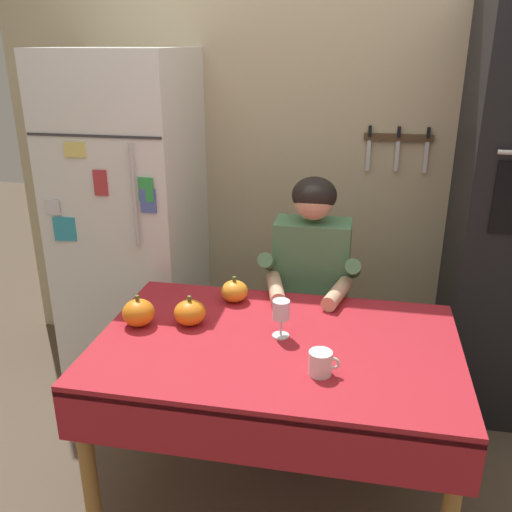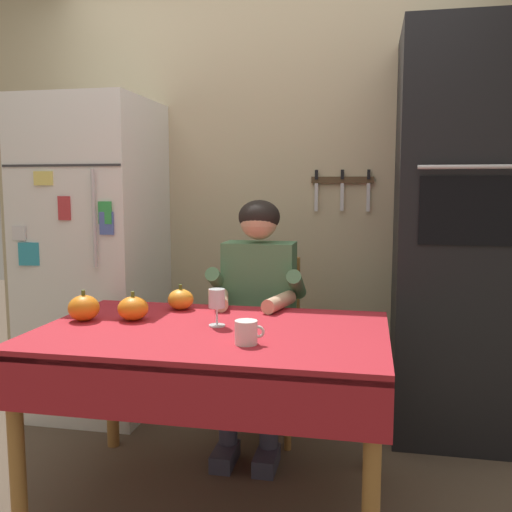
{
  "view_description": "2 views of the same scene",
  "coord_description": "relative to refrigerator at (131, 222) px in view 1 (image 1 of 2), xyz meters",
  "views": [
    {
      "loc": [
        0.29,
        -1.78,
        1.83
      ],
      "look_at": [
        -0.11,
        0.25,
        1.03
      ],
      "focal_mm": 39.16,
      "sensor_mm": 36.0,
      "label": 1
    },
    {
      "loc": [
        0.61,
        -2.04,
        1.3
      ],
      "look_at": [
        0.14,
        0.3,
        1.02
      ],
      "focal_mm": 39.42,
      "sensor_mm": 36.0,
      "label": 2
    }
  ],
  "objects": [
    {
      "name": "pumpkin_small",
      "position": [
        0.37,
        -0.84,
        -0.1
      ],
      "size": [
        0.13,
        0.13,
        0.13
      ],
      "color": "orange",
      "rests_on": "dining_table"
    },
    {
      "name": "ground_plane",
      "position": [
        0.95,
        -0.96,
        -0.9
      ],
      "size": [
        10.0,
        10.0,
        0.0
      ],
      "primitive_type": "plane",
      "color": "brown",
      "rests_on": "ground"
    },
    {
      "name": "pumpkin_large",
      "position": [
        0.58,
        -0.79,
        -0.11
      ],
      "size": [
        0.13,
        0.13,
        0.12
      ],
      "color": "orange",
      "rests_on": "dining_table"
    },
    {
      "name": "pumpkin_medium",
      "position": [
        0.71,
        -0.54,
        -0.11
      ],
      "size": [
        0.12,
        0.12,
        0.12
      ],
      "color": "orange",
      "rests_on": "dining_table"
    },
    {
      "name": "back_wall_assembly",
      "position": [
        1.0,
        0.39,
        0.4
      ],
      "size": [
        3.7,
        0.13,
        2.6
      ],
      "color": "#BCAD89",
      "rests_on": "ground"
    },
    {
      "name": "coffee_mug",
      "position": [
        1.14,
        -1.06,
        -0.12
      ],
      "size": [
        0.11,
        0.08,
        0.09
      ],
      "color": "white",
      "rests_on": "dining_table"
    },
    {
      "name": "wine_glass",
      "position": [
        0.96,
        -0.82,
        -0.05
      ],
      "size": [
        0.07,
        0.07,
        0.16
      ],
      "color": "white",
      "rests_on": "dining_table"
    },
    {
      "name": "dining_table",
      "position": [
        0.95,
        -0.88,
        -0.24
      ],
      "size": [
        1.4,
        0.9,
        0.74
      ],
      "color": "#9E6B33",
      "rests_on": "ground"
    },
    {
      "name": "chair_behind_person",
      "position": [
        1.02,
        -0.09,
        -0.39
      ],
      "size": [
        0.4,
        0.4,
        0.93
      ],
      "color": "#9E6B33",
      "rests_on": "ground"
    },
    {
      "name": "seated_person",
      "position": [
        1.02,
        -0.28,
        -0.16
      ],
      "size": [
        0.47,
        0.55,
        1.25
      ],
      "color": "#38384C",
      "rests_on": "ground"
    },
    {
      "name": "refrigerator",
      "position": [
        0.0,
        0.0,
        0.0
      ],
      "size": [
        0.68,
        0.71,
        1.8
      ],
      "color": "white",
      "rests_on": "ground"
    }
  ]
}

